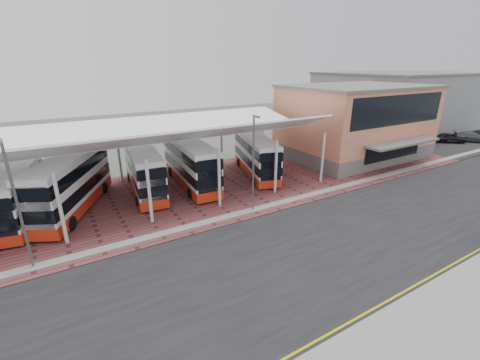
{
  "coord_description": "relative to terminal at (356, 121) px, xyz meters",
  "views": [
    {
      "loc": [
        -11.64,
        -14.47,
        11.82
      ],
      "look_at": [
        1.54,
        7.63,
        2.43
      ],
      "focal_mm": 24.0,
      "sensor_mm": 36.0,
      "label": 1
    }
  ],
  "objects": [
    {
      "name": "bus_4",
      "position": [
        -23.09,
        0.76,
        -2.34
      ],
      "size": [
        3.41,
        11.18,
        4.54
      ],
      "rotation": [
        0.0,
        0.0,
        -0.08
      ],
      "color": "white",
      "rests_on": "forecourt"
    },
    {
      "name": "carpark_car_b",
      "position": [
        22.69,
        -4.26,
        -3.82
      ],
      "size": [
        5.0,
        5.42,
        1.53
      ],
      "primitive_type": "imported",
      "rotation": [
        0.0,
        0.0,
        0.69
      ],
      "color": "#46474D",
      "rests_on": "carpark_surface"
    },
    {
      "name": "bus_3",
      "position": [
        -27.64,
        1.28,
        -2.46
      ],
      "size": [
        3.61,
        10.64,
        4.3
      ],
      "rotation": [
        0.0,
        0.0,
        -0.12
      ],
      "color": "white",
      "rests_on": "forecourt"
    },
    {
      "name": "canopy",
      "position": [
        -29.0,
        0.01,
        1.14
      ],
      "size": [
        37.0,
        11.63,
        7.07
      ],
      "color": "silver",
      "rests_on": "ground"
    },
    {
      "name": "bus_2",
      "position": [
        -33.98,
        0.22,
        -2.27
      ],
      "size": [
        7.53,
        11.3,
        4.68
      ],
      "rotation": [
        0.0,
        0.0,
        -0.48
      ],
      "color": "white",
      "rests_on": "forecourt"
    },
    {
      "name": "sidewalk",
      "position": [
        -23.0,
        -22.92,
        -4.59
      ],
      "size": [
        120.0,
        4.0,
        0.14
      ],
      "primitive_type": "cube",
      "color": "gray",
      "rests_on": "ground"
    },
    {
      "name": "bus_1",
      "position": [
        -37.81,
        0.36,
        -2.56
      ],
      "size": [
        4.01,
        10.22,
        4.11
      ],
      "rotation": [
        0.0,
        0.0,
        -0.18
      ],
      "color": "white",
      "rests_on": "forecourt"
    },
    {
      "name": "ground",
      "position": [
        -23.0,
        -13.92,
        -4.66
      ],
      "size": [
        140.0,
        140.0,
        0.0
      ],
      "primitive_type": "plane",
      "color": "#4F534D"
    },
    {
      "name": "road",
      "position": [
        -23.0,
        -14.92,
        -4.65
      ],
      "size": [
        120.0,
        14.0,
        0.02
      ],
      "primitive_type": "cube",
      "color": "black",
      "rests_on": "ground"
    },
    {
      "name": "warehouse",
      "position": [
        25.0,
        10.08,
        0.5
      ],
      "size": [
        30.5,
        20.5,
        10.25
      ],
      "color": "slate",
      "rests_on": "ground"
    },
    {
      "name": "yellow_line_near",
      "position": [
        -23.0,
        -20.92,
        -4.63
      ],
      "size": [
        120.0,
        0.12,
        0.01
      ],
      "primitive_type": "cube",
      "color": "#BAA900",
      "rests_on": "road"
    },
    {
      "name": "lamp_east",
      "position": [
        -21.0,
        -7.65,
        -0.3
      ],
      "size": [
        0.16,
        0.9,
        8.07
      ],
      "color": "#525559",
      "rests_on": "ground"
    },
    {
      "name": "carpark_surface",
      "position": [
        21.0,
        -3.92,
        -4.62
      ],
      "size": [
        22.0,
        10.0,
        0.08
      ],
      "primitive_type": "cube",
      "color": "black",
      "rests_on": "ground"
    },
    {
      "name": "carpark_car_a",
      "position": [
        18.98,
        -2.77,
        -3.82
      ],
      "size": [
        4.63,
        4.21,
        1.53
      ],
      "primitive_type": "imported",
      "rotation": [
        0.0,
        0.0,
        0.89
      ],
      "color": "black",
      "rests_on": "carpark_surface"
    },
    {
      "name": "north_kerb",
      "position": [
        -23.0,
        -7.72,
        -4.59
      ],
      "size": [
        120.0,
        0.8,
        0.14
      ],
      "primitive_type": "cube",
      "color": "gray",
      "rests_on": "ground"
    },
    {
      "name": "terminal",
      "position": [
        0.0,
        0.0,
        0.0
      ],
      "size": [
        18.4,
        14.4,
        9.25
      ],
      "color": "#63615D",
      "rests_on": "ground"
    },
    {
      "name": "forecourt",
      "position": [
        -21.0,
        -0.92,
        -4.63
      ],
      "size": [
        72.0,
        16.0,
        0.06
      ],
      "primitive_type": "cube",
      "color": "brown",
      "rests_on": "ground"
    },
    {
      "name": "yellow_line_far",
      "position": [
        -23.0,
        -20.62,
        -4.63
      ],
      "size": [
        120.0,
        0.12,
        0.01
      ],
      "primitive_type": "cube",
      "color": "#BAA900",
      "rests_on": "road"
    },
    {
      "name": "bus_5",
      "position": [
        -15.57,
        0.11,
        -2.48
      ],
      "size": [
        5.31,
        10.57,
        4.26
      ],
      "rotation": [
        0.0,
        0.0,
        -0.3
      ],
      "color": "white",
      "rests_on": "forecourt"
    },
    {
      "name": "lamp_west",
      "position": [
        -37.0,
        -7.65,
        -0.3
      ],
      "size": [
        0.16,
        0.9,
        8.07
      ],
      "color": "#525559",
      "rests_on": "ground"
    }
  ]
}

